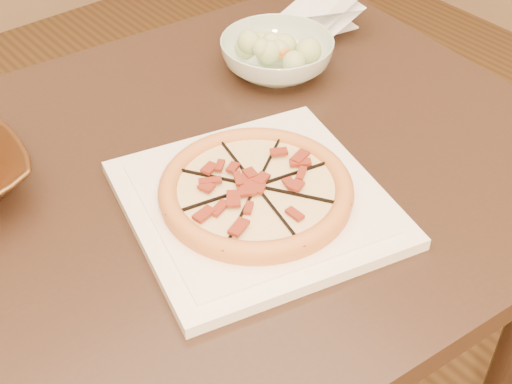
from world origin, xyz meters
The scene contains 6 objects.
dining_table centered at (-0.13, -0.01, 0.64)m, with size 1.40×0.97×0.75m.
plate centered at (-0.02, -0.14, 0.76)m, with size 0.41×0.41×0.02m.
pizza centered at (-0.02, -0.14, 0.78)m, with size 0.27×0.27×0.03m.
salad_bowl centered at (0.23, 0.12, 0.78)m, with size 0.20×0.20×0.06m, color silver.
salad centered at (0.23, 0.12, 0.83)m, with size 0.11×0.10×0.04m.
cling_film centered at (0.40, 0.18, 0.78)m, with size 0.15×0.12×0.05m, color white, non-canonical shape.
Camera 1 is at (-0.49, -0.70, 1.41)m, focal length 50.00 mm.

